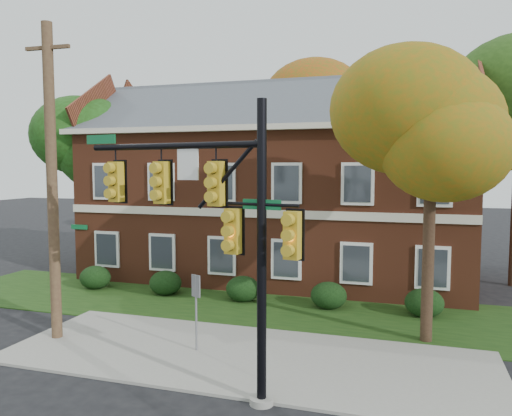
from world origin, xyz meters
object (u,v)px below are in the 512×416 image
(hedge_center, at_px, (243,289))
(sign_post, at_px, (196,300))
(tree_near_right, at_px, (440,127))
(hedge_right, at_px, (329,295))
(apartment_building, at_px, (277,177))
(tree_far_rear, at_px, (329,114))
(hedge_far_left, at_px, (95,277))
(utility_pole, at_px, (52,182))
(hedge_far_right, at_px, (424,303))
(hedge_left, at_px, (165,283))
(traffic_signal, at_px, (214,216))
(tree_left_rear, at_px, (95,144))

(hedge_center, height_order, sign_post, sign_post)
(tree_near_right, bearing_deg, hedge_right, 142.72)
(apartment_building, xyz_separation_m, tree_far_rear, (1.34, 7.84, 3.86))
(hedge_far_left, bearing_deg, hedge_right, 0.00)
(utility_pole, bearing_deg, hedge_far_right, 26.07)
(hedge_left, relative_size, tree_near_right, 0.16)
(hedge_center, relative_size, traffic_signal, 0.20)
(hedge_center, bearing_deg, tree_far_rear, 84.15)
(traffic_signal, relative_size, utility_pole, 0.71)
(hedge_far_left, distance_m, hedge_left, 3.50)
(hedge_far_right, bearing_deg, tree_far_rear, 113.37)
(apartment_building, height_order, hedge_center, apartment_building)
(apartment_building, height_order, hedge_far_right, apartment_building)
(hedge_far_right, bearing_deg, utility_pole, -151.96)
(hedge_center, relative_size, tree_far_rear, 0.12)
(hedge_far_left, xyz_separation_m, tree_near_right, (14.22, -2.83, 6.14))
(apartment_building, bearing_deg, sign_post, -87.39)
(apartment_building, distance_m, tree_left_rear, 9.94)
(hedge_center, xyz_separation_m, tree_left_rear, (-9.73, 4.14, 6.16))
(hedge_far_left, bearing_deg, tree_left_rear, 123.42)
(hedge_left, relative_size, hedge_far_right, 1.00)
(hedge_far_left, bearing_deg, hedge_center, 0.00)
(hedge_center, bearing_deg, hedge_right, 0.00)
(tree_left_rear, bearing_deg, hedge_far_left, -56.58)
(hedge_far_left, height_order, tree_far_rear, tree_far_rear)
(apartment_building, relative_size, sign_post, 8.06)
(tree_far_rear, bearing_deg, hedge_left, -110.29)
(hedge_center, bearing_deg, hedge_far_left, 180.00)
(sign_post, bearing_deg, hedge_left, 148.69)
(tree_near_right, relative_size, utility_pole, 0.87)
(tree_left_rear, bearing_deg, traffic_signal, -45.87)
(tree_left_rear, distance_m, utility_pole, 11.64)
(hedge_far_left, height_order, hedge_center, same)
(traffic_signal, bearing_deg, tree_left_rear, 144.29)
(hedge_left, relative_size, hedge_center, 1.00)
(hedge_center, xyz_separation_m, sign_post, (0.50, -5.70, 1.06))
(hedge_left, height_order, traffic_signal, traffic_signal)
(hedge_left, relative_size, sign_post, 0.60)
(hedge_left, bearing_deg, traffic_signal, -55.30)
(tree_far_rear, xyz_separation_m, utility_pole, (-5.55, -19.07, -3.84))
(tree_near_right, xyz_separation_m, tree_far_rear, (-5.88, 15.93, 2.17))
(apartment_building, height_order, tree_near_right, apartment_building)
(tree_far_rear, bearing_deg, hedge_far_right, -66.63)
(hedge_far_left, relative_size, utility_pole, 0.14)
(sign_post, bearing_deg, hedge_right, 85.87)
(hedge_far_left, relative_size, sign_post, 0.60)
(hedge_left, bearing_deg, tree_left_rear, 146.41)
(hedge_center, relative_size, sign_post, 0.60)
(traffic_signal, distance_m, utility_pole, 6.58)
(utility_pole, bearing_deg, sign_post, 1.34)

